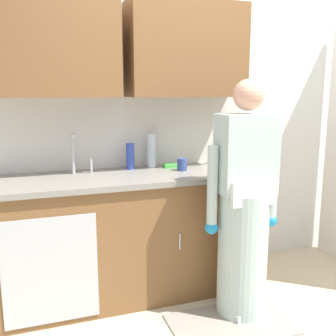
{
  "coord_description": "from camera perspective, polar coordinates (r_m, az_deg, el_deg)",
  "views": [
    {
      "loc": [
        -1.19,
        -2.06,
        1.54
      ],
      "look_at": [
        -0.3,
        0.55,
        1.0
      ],
      "focal_mm": 41.71,
      "sensor_mm": 36.0,
      "label": 1
    }
  ],
  "objects": [
    {
      "name": "ground_plane",
      "position": [
        2.83,
        10.12,
        -22.05
      ],
      "size": [
        9.0,
        9.0,
        0.0
      ],
      "primitive_type": "plane",
      "color": "beige"
    },
    {
      "name": "kitchen_wall_with_uppers",
      "position": [
        3.23,
        0.14,
        9.93
      ],
      "size": [
        4.8,
        0.44,
        2.7
      ],
      "color": "silver",
      "rests_on": "ground"
    },
    {
      "name": "counter_cabinet",
      "position": [
        3.03,
        -5.55,
        -10.06
      ],
      "size": [
        1.9,
        0.62,
        0.9
      ],
      "color": "brown",
      "rests_on": "ground"
    },
    {
      "name": "countertop",
      "position": [
        2.9,
        -5.68,
        -1.33
      ],
      "size": [
        1.96,
        0.66,
        0.04
      ],
      "primitive_type": "cube",
      "color": "gray",
      "rests_on": "counter_cabinet"
    },
    {
      "name": "sink",
      "position": [
        2.85,
        -12.54,
        -1.65
      ],
      "size": [
        0.5,
        0.36,
        0.35
      ],
      "color": "#B7BABF",
      "rests_on": "counter_cabinet"
    },
    {
      "name": "person_at_sink",
      "position": [
        2.72,
        11.0,
        -7.29
      ],
      "size": [
        0.55,
        0.34,
        1.62
      ],
      "color": "white",
      "rests_on": "ground"
    },
    {
      "name": "floor_mat",
      "position": [
        2.85,
        9.1,
        -21.58
      ],
      "size": [
        0.8,
        0.5,
        0.01
      ],
      "primitive_type": "cube",
      "color": "gray",
      "rests_on": "ground"
    },
    {
      "name": "bottle_cleaner_spray",
      "position": [
        3.07,
        -5.53,
        1.72
      ],
      "size": [
        0.06,
        0.06,
        0.21
      ],
      "primitive_type": "cylinder",
      "color": "#334CB2",
      "rests_on": "countertop"
    },
    {
      "name": "bottle_soap",
      "position": [
        3.31,
        7.66,
        2.14
      ],
      "size": [
        0.07,
        0.07,
        0.18
      ],
      "primitive_type": "cylinder",
      "color": "#D8D14C",
      "rests_on": "countertop"
    },
    {
      "name": "bottle_water_short",
      "position": [
        3.13,
        -2.47,
        2.57
      ],
      "size": [
        0.08,
        0.08,
        0.27
      ],
      "primitive_type": "cylinder",
      "color": "silver",
      "rests_on": "countertop"
    },
    {
      "name": "cup_by_sink",
      "position": [
        3.02,
        2.07,
        0.51
      ],
      "size": [
        0.08,
        0.08,
        0.09
      ],
      "primitive_type": "cylinder",
      "color": "#33478C",
      "rests_on": "countertop"
    },
    {
      "name": "knife_on_counter",
      "position": [
        2.96,
        6.45,
        -0.63
      ],
      "size": [
        0.11,
        0.23,
        0.01
      ],
      "primitive_type": "cube",
      "rotation": [
        0.0,
        0.0,
        4.34
      ],
      "color": "silver",
      "rests_on": "countertop"
    },
    {
      "name": "sponge",
      "position": [
        3.15,
        0.35,
        0.37
      ],
      "size": [
        0.11,
        0.07,
        0.03
      ],
      "primitive_type": "cube",
      "color": "#4CBF4C",
      "rests_on": "countertop"
    }
  ]
}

